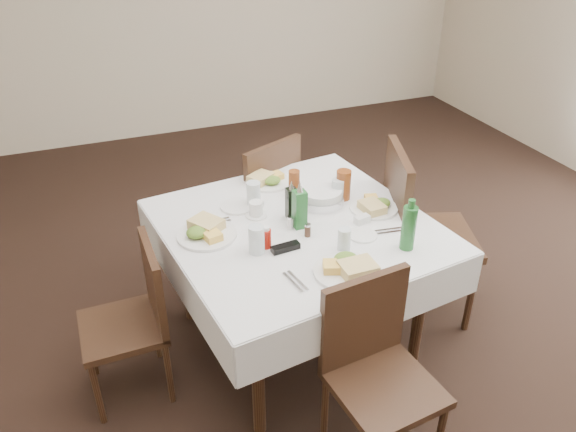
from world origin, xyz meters
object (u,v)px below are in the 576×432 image
object	(u,v)px
water_e	(338,190)
oil_cruet_dark	(291,202)
oil_cruet_green	(300,208)
ketchup_bottle	(266,238)
dining_table	(297,238)
coffee_mug	(256,209)
water_w	(257,240)
chair_north	(262,198)
chair_east	(414,225)
water_s	(344,240)
bread_basket	(321,197)
chair_south	(375,362)
chair_west	(137,312)
water_n	(254,194)
green_bottle	(409,227)

from	to	relation	value
water_e	oil_cruet_dark	distance (m)	0.31
oil_cruet_green	ketchup_bottle	world-z (taller)	oil_cruet_green
dining_table	coffee_mug	world-z (taller)	coffee_mug
water_w	oil_cruet_green	bearing A→B (deg)	26.61
chair_north	ketchup_bottle	distance (m)	0.95
chair_east	water_s	xyz separation A→B (m)	(-0.60, -0.31, 0.23)
oil_cruet_dark	bread_basket	bearing A→B (deg)	22.55
chair_south	ketchup_bottle	xyz separation A→B (m)	(-0.26, 0.62, 0.32)
chair_west	water_e	bearing A→B (deg)	8.86
dining_table	water_s	xyz separation A→B (m)	(0.11, -0.29, 0.14)
chair_east	water_n	xyz separation A→B (m)	(-0.86, 0.25, 0.24)
water_e	oil_cruet_green	size ratio (longest dim) A/B	0.49
water_s	water_e	distance (m)	0.48
chair_north	ketchup_bottle	bearing A→B (deg)	-107.45
water_e	bread_basket	size ratio (longest dim) A/B	0.50
coffee_mug	oil_cruet_dark	bearing A→B (deg)	-27.22
chair_south	bread_basket	world-z (taller)	chair_south
water_w	ketchup_bottle	size ratio (longest dim) A/B	1.22
water_w	coffee_mug	size ratio (longest dim) A/B	1.19
chair_south	chair_west	distance (m)	1.15
chair_north	chair_south	distance (m)	1.49
dining_table	oil_cruet_green	xyz separation A→B (m)	(0.00, -0.02, 0.19)
water_e	oil_cruet_dark	world-z (taller)	oil_cruet_dark
water_n	water_e	bearing A→B (deg)	-14.50
ketchup_bottle	chair_west	bearing A→B (deg)	170.15
chair_east	water_w	xyz separation A→B (m)	(-0.99, -0.17, 0.24)
water_n	ketchup_bottle	world-z (taller)	water_n
water_s	coffee_mug	bearing A→B (deg)	122.10
oil_cruet_green	ketchup_bottle	bearing A→B (deg)	-152.87
oil_cruet_dark	chair_south	bearing A→B (deg)	-86.50
water_n	chair_west	bearing A→B (deg)	-157.42
dining_table	green_bottle	size ratio (longest dim) A/B	5.58
chair_east	coffee_mug	size ratio (longest dim) A/B	8.91
ketchup_bottle	water_e	bearing A→B (deg)	29.17
chair_north	water_s	world-z (taller)	chair_north
chair_east	green_bottle	world-z (taller)	chair_east
water_e	ketchup_bottle	xyz separation A→B (m)	(-0.51, -0.29, -0.01)
bread_basket	oil_cruet_dark	size ratio (longest dim) A/B	1.17
chair_east	green_bottle	size ratio (longest dim) A/B	4.01
dining_table	chair_north	bearing A→B (deg)	85.68
ketchup_bottle	coffee_mug	xyz separation A→B (m)	(0.05, 0.29, -0.02)
chair_south	oil_cruet_green	size ratio (longest dim) A/B	3.43
dining_table	water_w	xyz separation A→B (m)	(-0.27, -0.16, 0.15)
chair_south	ketchup_bottle	world-z (taller)	ketchup_bottle
chair_west	water_s	bearing A→B (deg)	-15.44
chair_south	coffee_mug	bearing A→B (deg)	103.12
oil_cruet_dark	chair_east	bearing A→B (deg)	-4.64
coffee_mug	chair_north	bearing A→B (deg)	68.96
bread_basket	water_s	bearing A→B (deg)	-100.68
chair_west	water_e	size ratio (longest dim) A/B	6.55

